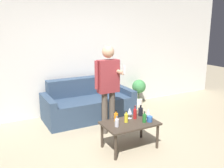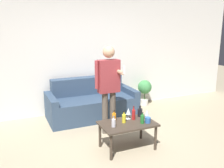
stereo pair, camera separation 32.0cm
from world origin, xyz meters
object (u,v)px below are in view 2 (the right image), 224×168
at_px(coffee_table, 128,126).
at_px(person_standing_front, 109,82).
at_px(bottle_orange, 124,118).
at_px(couch, 91,103).

xyz_separation_m(coffee_table, person_standing_front, (-0.03, 0.68, 0.57)).
xyz_separation_m(bottle_orange, person_standing_front, (0.01, 0.65, 0.44)).
xyz_separation_m(couch, bottle_orange, (0.00, -1.56, 0.21)).
bearing_deg(couch, coffee_table, -88.12).
relative_size(coffee_table, person_standing_front, 0.54).
height_order(coffee_table, person_standing_front, person_standing_front).
relative_size(coffee_table, bottle_orange, 4.66).
bearing_deg(couch, person_standing_front, -88.84).
bearing_deg(couch, bottle_orange, -89.84).
height_order(couch, bottle_orange, couch).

